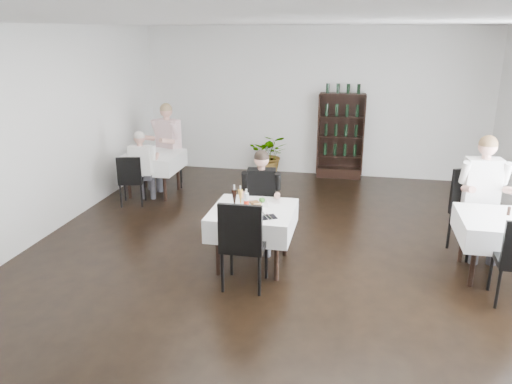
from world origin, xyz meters
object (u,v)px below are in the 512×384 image
(main_table, at_px, (253,220))
(diner_main, at_px, (261,193))
(potted_tree, at_px, (270,154))
(wine_shelf, at_px, (341,137))

(main_table, bearing_deg, diner_main, 89.96)
(main_table, height_order, potted_tree, potted_tree)
(main_table, height_order, diner_main, diner_main)
(wine_shelf, bearing_deg, diner_main, -103.39)
(wine_shelf, xyz_separation_m, potted_tree, (-1.44, -0.11, -0.41))
(wine_shelf, height_order, potted_tree, wine_shelf)
(wine_shelf, relative_size, diner_main, 1.26)
(potted_tree, relative_size, diner_main, 0.63)
(potted_tree, bearing_deg, main_table, -82.71)
(wine_shelf, distance_m, potted_tree, 1.50)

